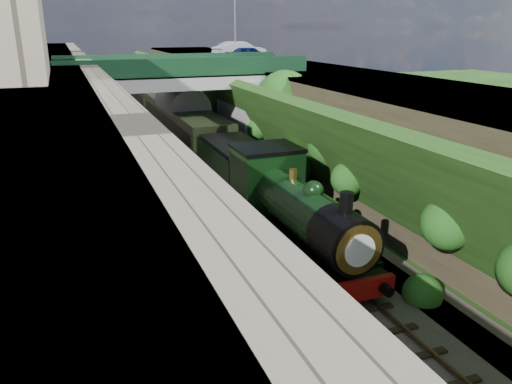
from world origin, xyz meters
TOP-DOWN VIEW (x-y plane):
  - ground at (0.00, 0.00)m, footprint 160.00×160.00m
  - trackbed at (0.00, 20.00)m, footprint 10.00×90.00m
  - retaining_wall at (-5.50, 20.00)m, footprint 1.00×90.00m
  - street_plateau_left at (-9.00, 20.00)m, footprint 6.00×90.00m
  - street_plateau_right at (9.50, 20.00)m, footprint 8.00×90.00m
  - embankment_slope at (4.98, 18.05)m, footprint 4.41×90.00m
  - track_left at (-2.00, 20.00)m, footprint 2.50×90.00m
  - track_right at (1.20, 20.00)m, footprint 2.50×90.00m
  - road_bridge at (0.94, 24.00)m, footprint 16.00×6.40m
  - tree at (5.91, 18.62)m, footprint 3.60×3.80m
  - lamppost at (7.33, 32.36)m, footprint 0.87×0.15m
  - car_blue at (7.29, 28.56)m, footprint 4.12×1.86m
  - car_silver at (8.00, 33.31)m, footprint 5.22×2.97m
  - locomotive at (1.20, 7.11)m, footprint 3.10×10.22m
  - tender at (1.20, 14.47)m, footprint 2.70×6.00m
  - coach_front at (1.20, 27.07)m, footprint 2.90×18.00m
  - coach_middle at (1.20, 45.87)m, footprint 2.90×18.00m
  - coach_rear at (1.20, 64.67)m, footprint 2.90×18.00m

SIDE VIEW (x-z plane):
  - ground at x=0.00m, z-range 0.00..0.00m
  - trackbed at x=0.00m, z-range 0.00..0.20m
  - track_left at x=-2.00m, z-range 0.15..0.35m
  - track_right at x=1.20m, z-range 0.15..0.35m
  - tender at x=1.20m, z-range 0.09..3.14m
  - locomotive at x=1.20m, z-range -0.02..3.81m
  - coach_front at x=1.20m, z-range 0.20..3.90m
  - coach_middle at x=1.20m, z-range 0.20..3.90m
  - coach_rear at x=1.20m, z-range 0.20..3.90m
  - embankment_slope at x=4.98m, z-range -0.46..5.90m
  - street_plateau_right at x=9.50m, z-range 0.00..6.25m
  - retaining_wall at x=-5.50m, z-range 0.00..7.00m
  - street_plateau_left at x=-9.00m, z-range 0.00..7.00m
  - road_bridge at x=0.94m, z-range 0.45..7.70m
  - tree at x=5.91m, z-range 1.35..7.95m
  - car_blue at x=7.29m, z-range 6.25..7.62m
  - car_silver at x=8.00m, z-range 6.25..7.88m
  - lamppost at x=7.33m, z-range 6.57..12.57m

